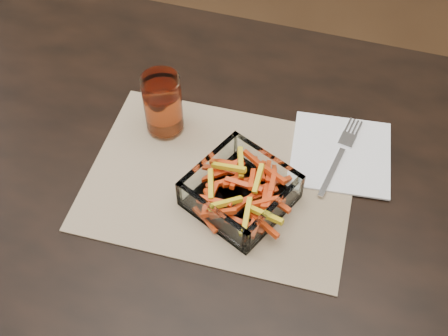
{
  "coord_description": "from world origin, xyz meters",
  "views": [
    {
      "loc": [
        0.15,
        -0.54,
        1.53
      ],
      "look_at": [
        -0.01,
        0.01,
        0.78
      ],
      "focal_mm": 45.0,
      "sensor_mm": 36.0,
      "label": 1
    }
  ],
  "objects": [
    {
      "name": "dining_table",
      "position": [
        0.0,
        0.0,
        0.66
      ],
      "size": [
        1.6,
        0.9,
        0.75
      ],
      "color": "black",
      "rests_on": "ground"
    },
    {
      "name": "placemat",
      "position": [
        -0.02,
        0.01,
        0.75
      ],
      "size": [
        0.46,
        0.35,
        0.0
      ],
      "primitive_type": "cube",
      "rotation": [
        0.0,
        0.0,
        0.04
      ],
      "color": "#9F8868",
      "rests_on": "dining_table"
    },
    {
      "name": "glass_bowl",
      "position": [
        0.03,
        -0.02,
        0.78
      ],
      "size": [
        0.2,
        0.2,
        0.06
      ],
      "rotation": [
        0.0,
        0.0,
        -0.42
      ],
      "color": "white",
      "rests_on": "placemat"
    },
    {
      "name": "tumbler",
      "position": [
        -0.15,
        0.09,
        0.81
      ],
      "size": [
        0.07,
        0.07,
        0.12
      ],
      "color": "white",
      "rests_on": "placemat"
    },
    {
      "name": "napkin",
      "position": [
        0.17,
        0.12,
        0.76
      ],
      "size": [
        0.19,
        0.19,
        0.0
      ],
      "primitive_type": "cube",
      "rotation": [
        0.0,
        0.0,
        0.11
      ],
      "color": "white",
      "rests_on": "placemat"
    },
    {
      "name": "fork",
      "position": [
        0.17,
        0.12,
        0.76
      ],
      "size": [
        0.05,
        0.19,
        0.0
      ],
      "rotation": [
        0.0,
        0.0,
        -0.17
      ],
      "color": "silver",
      "rests_on": "napkin"
    }
  ]
}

